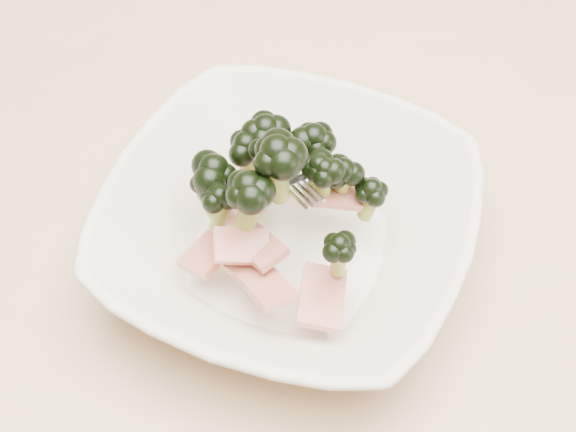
{
  "coord_description": "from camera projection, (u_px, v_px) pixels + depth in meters",
  "views": [
    {
      "loc": [
        -0.0,
        -0.4,
        1.29
      ],
      "look_at": [
        -0.05,
        -0.03,
        0.8
      ],
      "focal_mm": 50.0,
      "sensor_mm": 36.0,
      "label": 1
    }
  ],
  "objects": [
    {
      "name": "dining_table",
      "position": [
        345.0,
        293.0,
        0.75
      ],
      "size": [
        1.2,
        0.8,
        0.75
      ],
      "color": "tan",
      "rests_on": "ground"
    },
    {
      "name": "broccoli_dish",
      "position": [
        286.0,
        222.0,
        0.63
      ],
      "size": [
        0.35,
        0.35,
        0.13
      ],
      "color": "beige",
      "rests_on": "dining_table"
    }
  ]
}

